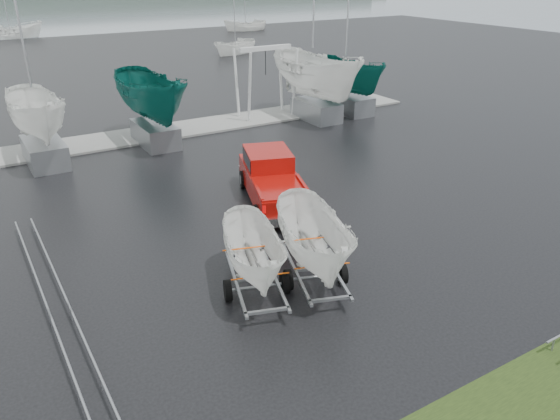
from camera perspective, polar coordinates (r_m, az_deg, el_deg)
The scene contains 15 objects.
ground_plane at distance 19.91m, azimuth 2.98°, elevation -0.74°, with size 120.00×120.00×0.00m, color black.
dock at distance 30.83m, azimuth -10.76°, elevation 8.21°, with size 30.00×3.00×0.12m, color #989792.
pickup_truck at distance 21.00m, azimuth -0.91°, elevation 3.46°, with size 3.49×5.72×1.80m.
trailer_hitched at distance 14.74m, azimuth 3.79°, elevation 1.63°, with size 2.29×3.79×5.10m.
trailer_parked at distance 14.36m, azimuth -2.78°, elevation -0.34°, with size 2.22×3.79×4.50m.
boat_hoist at distance 32.58m, azimuth -1.51°, elevation 14.23°, with size 3.30×2.18×4.12m.
keelboat_0 at distance 26.49m, azimuth -24.45°, elevation 11.74°, with size 2.27×3.20×10.44m.
keelboat_1 at distance 27.71m, azimuth -13.60°, elevation 14.76°, with size 2.58×3.20×7.95m.
keelboat_2 at distance 31.81m, azimuth 4.00°, elevation 17.36°, with size 2.86×3.20×11.04m.
keelboat_3 at distance 33.75m, azimuth 7.44°, elevation 15.80°, with size 2.21×3.20×10.37m.
mast_rack_0 at distance 17.85m, azimuth -23.81°, elevation -4.88°, with size 0.56×6.50×0.06m.
mast_rack_1 at distance 12.82m, azimuth -19.35°, elevation -16.52°, with size 0.56×6.50×0.06m.
moored_boat_2 at distance 57.54m, azimuth -4.66°, elevation 15.97°, with size 2.95×2.92×10.91m.
moored_boat_3 at distance 77.51m, azimuth -3.63°, elevation 18.19°, with size 2.66×2.61×10.98m.
moored_boat_5 at distance 76.95m, azimuth -26.26°, elevation 15.81°, with size 3.19×3.13×11.77m.
Camera 1 is at (-10.20, -14.84, 8.48)m, focal length 35.00 mm.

